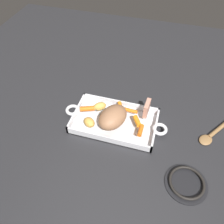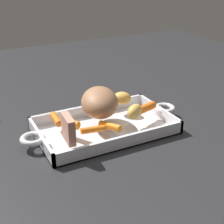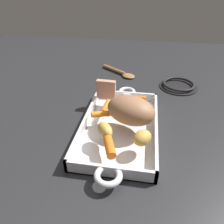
% 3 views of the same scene
% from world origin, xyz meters
% --- Properties ---
extents(ground_plane, '(2.10, 2.10, 0.00)m').
position_xyz_m(ground_plane, '(0.00, 0.00, 0.00)').
color(ground_plane, '#232326').
extents(roasting_dish, '(0.48, 0.23, 0.04)m').
position_xyz_m(roasting_dish, '(0.00, 0.00, 0.01)').
color(roasting_dish, silver).
rests_on(roasting_dish, ground_plane).
extents(pork_roast, '(0.15, 0.17, 0.08)m').
position_xyz_m(pork_roast, '(-0.00, -0.03, 0.08)').
color(pork_roast, '#956647').
rests_on(pork_roast, roasting_dish).
extents(roast_slice_thick, '(0.02, 0.07, 0.07)m').
position_xyz_m(roast_slice_thick, '(0.13, 0.07, 0.07)').
color(roast_slice_thick, tan).
rests_on(roast_slice_thick, roasting_dish).
extents(baby_carrot_center_right, '(0.07, 0.02, 0.02)m').
position_xyz_m(baby_carrot_center_right, '(0.06, 0.06, 0.05)').
color(baby_carrot_center_right, orange).
rests_on(baby_carrot_center_right, roasting_dish).
extents(baby_carrot_long, '(0.02, 0.06, 0.02)m').
position_xyz_m(baby_carrot_long, '(0.13, -0.04, 0.05)').
color(baby_carrot_long, orange).
rests_on(baby_carrot_long, roasting_dish).
extents(baby_carrot_northeast, '(0.07, 0.05, 0.03)m').
position_xyz_m(baby_carrot_northeast, '(-0.13, 0.01, 0.05)').
color(baby_carrot_northeast, orange).
rests_on(baby_carrot_northeast, roasting_dish).
extents(baby_carrot_short, '(0.05, 0.06, 0.02)m').
position_xyz_m(baby_carrot_short, '(0.10, 0.00, 0.05)').
color(baby_carrot_short, orange).
rests_on(baby_carrot_short, roasting_dish).
extents(baby_carrot_center_left, '(0.05, 0.07, 0.02)m').
position_xyz_m(baby_carrot_center_left, '(0.01, 0.06, 0.05)').
color(baby_carrot_center_left, orange).
rests_on(baby_carrot_center_left, roasting_dish).
extents(potato_near_roast, '(0.07, 0.07, 0.04)m').
position_xyz_m(potato_near_roast, '(-0.09, -0.07, 0.06)').
color(potato_near_roast, gold).
rests_on(potato_near_roast, roasting_dish).
extents(potato_golden_large, '(0.07, 0.06, 0.04)m').
position_xyz_m(potato_golden_large, '(-0.08, 0.03, 0.06)').
color(potato_golden_large, gold).
rests_on(potato_golden_large, roasting_dish).
extents(stove_burner_rear, '(0.16, 0.16, 0.02)m').
position_xyz_m(stove_burner_rear, '(0.34, -0.21, 0.01)').
color(stove_burner_rear, black).
rests_on(stove_burner_rear, ground_plane).
extents(serving_spoon, '(0.15, 0.18, 0.02)m').
position_xyz_m(serving_spoon, '(0.43, 0.05, 0.01)').
color(serving_spoon, olive).
rests_on(serving_spoon, ground_plane).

